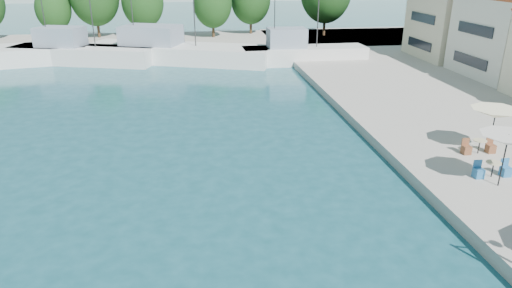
{
  "coord_description": "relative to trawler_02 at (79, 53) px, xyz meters",
  "views": [
    {
      "loc": [
        -4.24,
        4.65,
        10.13
      ],
      "look_at": [
        -1.34,
        26.0,
        1.57
      ],
      "focal_mm": 32.0,
      "sensor_mm": 36.0,
      "label": 1
    }
  ],
  "objects": [
    {
      "name": "quay_far",
      "position": [
        8.53,
        10.87,
        -0.77
      ],
      "size": [
        90.0,
        16.0,
        0.6
      ],
      "primitive_type": "cube",
      "color": "#A9A399",
      "rests_on": "ground"
    },
    {
      "name": "building_06",
      "position": [
        40.53,
        -5.13,
        4.43
      ],
      "size": [
        9.0,
        8.8,
        10.2
      ],
      "color": "beige",
      "rests_on": "quay_right"
    },
    {
      "name": "trawler_02",
      "position": [
        0.0,
        0.0,
        0.0
      ],
      "size": [
        16.08,
        8.36,
        10.2
      ],
      "rotation": [
        0.0,
        0.0,
        -0.29
      ],
      "color": "silver",
      "rests_on": "ground"
    },
    {
      "name": "trawler_03",
      "position": [
        10.1,
        -0.39,
        -0.0
      ],
      "size": [
        20.94,
        12.01,
        10.2
      ],
      "rotation": [
        0.0,
        0.0,
        -0.35
      ],
      "color": "silver",
      "rests_on": "ground"
    },
    {
      "name": "trawler_04",
      "position": [
        23.7,
        -3.52,
        0.0
      ],
      "size": [
        13.28,
        3.64,
        10.2
      ],
      "rotation": [
        0.0,
        0.0,
        0.01
      ],
      "color": "silver",
      "rests_on": "ground"
    },
    {
      "name": "tree_03",
      "position": [
        -5.88,
        14.02,
        3.42
      ],
      "size": [
        4.55,
        4.55,
        6.74
      ],
      "color": "#3F2B19",
      "rests_on": "quay_far"
    },
    {
      "name": "tree_05",
      "position": [
        5.8,
        13.48,
        4.28
      ],
      "size": [
        5.56,
        5.56,
        8.23
      ],
      "color": "#3F2B19",
      "rests_on": "quay_far"
    },
    {
      "name": "tree_06",
      "position": [
        15.09,
        12.92,
        4.02
      ],
      "size": [
        5.26,
        5.26,
        7.78
      ],
      "color": "#3F2B19",
      "rests_on": "quay_far"
    },
    {
      "name": "umbrella_white",
      "position": [
        25.88,
        -34.34,
        1.78
      ],
      "size": [
        2.47,
        2.47,
        2.51
      ],
      "color": "black",
      "rests_on": "quay_right"
    },
    {
      "name": "umbrella_cream",
      "position": [
        27.92,
        -30.45,
        1.69
      ],
      "size": [
        2.6,
        2.6,
        2.41
      ],
      "color": "black",
      "rests_on": "quay_right"
    },
    {
      "name": "cafe_table_02",
      "position": [
        26.13,
        -33.45,
        -0.18
      ],
      "size": [
        1.82,
        0.7,
        0.76
      ],
      "color": "black",
      "rests_on": "quay_right"
    },
    {
      "name": "cafe_table_03",
      "position": [
        27.19,
        -30.66,
        -0.18
      ],
      "size": [
        1.82,
        0.7,
        0.76
      ],
      "color": "black",
      "rests_on": "quay_right"
    }
  ]
}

